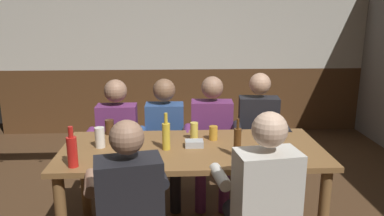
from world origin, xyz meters
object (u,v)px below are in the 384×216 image
at_px(condiment_caddy, 194,143).
at_px(pint_glass_3, 125,129).
at_px(pint_glass_0, 110,127).
at_px(pint_glass_4, 213,133).
at_px(pint_glass_2, 100,137).
at_px(person_4, 129,204).
at_px(person_5, 261,198).
at_px(bottle_2, 72,151).
at_px(person_1, 165,136).
at_px(person_3, 259,132).
at_px(dining_table, 192,160).
at_px(person_0, 116,137).
at_px(person_2, 212,134).
at_px(table_candle, 122,141).
at_px(bottle_0, 237,142).
at_px(pint_glass_1, 194,131).
at_px(plate_0, 145,161).
at_px(bottle_1, 166,135).

height_order(condiment_caddy, pint_glass_3, pint_glass_3).
height_order(pint_glass_0, pint_glass_4, pint_glass_0).
relative_size(pint_glass_2, pint_glass_3, 1.55).
relative_size(person_4, person_5, 0.97).
bearing_deg(pint_glass_0, condiment_caddy, -26.05).
xyz_separation_m(bottle_2, pint_glass_2, (0.11, 0.37, -0.04)).
height_order(person_1, pint_glass_2, person_1).
height_order(person_3, person_4, person_3).
bearing_deg(person_1, dining_table, 109.74).
bearing_deg(pint_glass_3, pint_glass_2, -118.61).
distance_m(dining_table, pint_glass_4, 0.30).
xyz_separation_m(person_0, person_2, (0.90, 0.01, 0.01)).
relative_size(person_1, pint_glass_3, 11.54).
xyz_separation_m(person_5, bottle_2, (-1.22, 0.34, 0.21)).
height_order(person_5, pint_glass_4, person_5).
bearing_deg(table_candle, bottle_0, -16.70).
xyz_separation_m(person_3, pint_glass_1, (-0.65, -0.48, 0.17)).
bearing_deg(pint_glass_4, plate_0, -139.45).
distance_m(dining_table, person_3, 0.95).
height_order(condiment_caddy, plate_0, condiment_caddy).
distance_m(person_2, pint_glass_1, 0.55).
bearing_deg(pint_glass_0, person_2, 18.31).
distance_m(person_0, pint_glass_1, 0.87).
relative_size(person_2, condiment_caddy, 8.61).
distance_m(pint_glass_0, pint_glass_2, 0.32).
bearing_deg(person_2, condiment_caddy, 75.98).
bearing_deg(person_1, bottle_1, 93.26).
relative_size(person_5, bottle_0, 4.42).
bearing_deg(bottle_1, person_0, 125.21).
distance_m(person_1, table_candle, 0.70).
height_order(table_candle, pint_glass_1, pint_glass_1).
bearing_deg(plate_0, person_4, -100.46).
height_order(bottle_2, pint_glass_2, bottle_2).
distance_m(condiment_caddy, pint_glass_4, 0.23).
distance_m(person_1, bottle_0, 1.05).
distance_m(bottle_0, pint_glass_3, 1.02).
bearing_deg(plate_0, person_0, 109.74).
distance_m(person_5, condiment_caddy, 0.79).
height_order(person_1, person_3, person_3).
xyz_separation_m(bottle_0, pint_glass_1, (-0.29, 0.39, -0.04)).
height_order(person_5, pint_glass_0, person_5).
bearing_deg(pint_glass_3, person_2, 23.66).
height_order(person_2, pint_glass_2, person_2).
bearing_deg(bottle_1, pint_glass_2, 172.02).
height_order(person_1, pint_glass_3, person_1).
distance_m(dining_table, person_5, 0.77).
height_order(person_2, condiment_caddy, person_2).
xyz_separation_m(person_0, pint_glass_2, (-0.03, -0.61, 0.21)).
relative_size(person_0, person_5, 0.94).
bearing_deg(pint_glass_1, pint_glass_2, -168.88).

